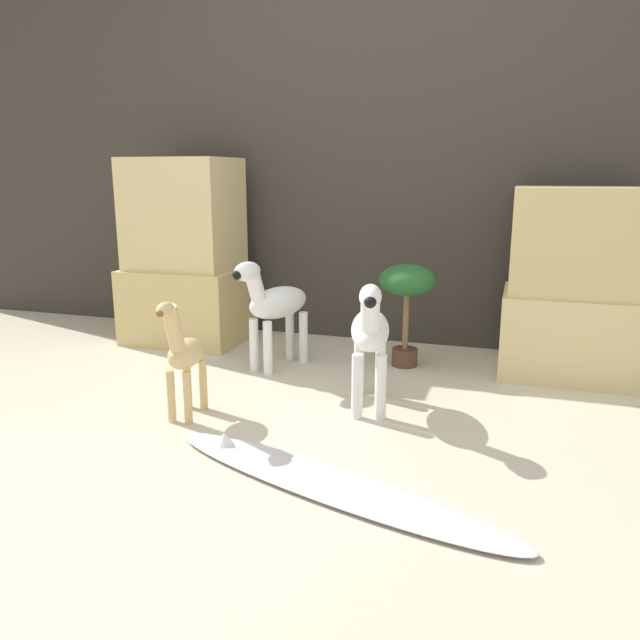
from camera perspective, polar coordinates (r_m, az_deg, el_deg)
ground_plane at (r=2.41m, az=-4.03°, el=-11.69°), size 14.00×14.00×0.00m
wall_back at (r=3.83m, az=5.58°, el=14.48°), size 6.40×0.08×2.20m
rock_pillar_left at (r=3.88m, az=-12.20°, el=5.66°), size 0.70×0.52×1.10m
rock_pillar_right at (r=3.39m, az=22.40°, el=2.84°), size 0.70×0.52×0.95m
zebra_right at (r=2.69m, az=4.59°, el=-1.24°), size 0.25×0.53×0.59m
zebra_left at (r=3.27m, az=-4.19°, el=1.40°), size 0.30×0.52×0.59m
giraffe_figurine at (r=2.66m, az=-12.41°, el=-3.07°), size 0.15×0.35×0.53m
potted_palm_front at (r=3.32m, az=7.94°, el=2.80°), size 0.30×0.30×0.55m
surfboard at (r=2.14m, az=0.63°, el=-14.62°), size 1.37×0.64×0.07m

